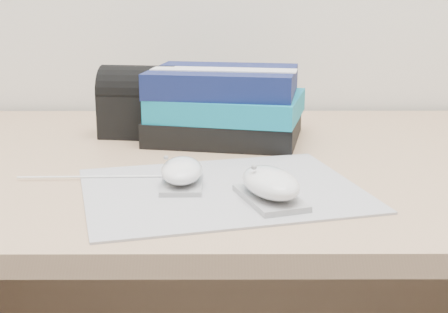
{
  "coord_description": "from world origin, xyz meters",
  "views": [
    {
      "loc": [
        -0.1,
        0.56,
        1.01
      ],
      "look_at": [
        -0.1,
        1.43,
        0.77
      ],
      "focal_mm": 50.0,
      "sensor_mm": 36.0,
      "label": 1
    }
  ],
  "objects_px": {
    "mouse_rear": "(182,173)",
    "pouch": "(139,102)",
    "mouse_front": "(270,185)",
    "desk": "(274,267)",
    "book_stack": "(226,105)"
  },
  "relations": [
    {
      "from": "desk",
      "to": "mouse_rear",
      "type": "relative_size",
      "value": 15.05
    },
    {
      "from": "desk",
      "to": "mouse_rear",
      "type": "height_order",
      "value": "mouse_rear"
    },
    {
      "from": "mouse_rear",
      "to": "mouse_front",
      "type": "relative_size",
      "value": 0.8
    },
    {
      "from": "mouse_front",
      "to": "book_stack",
      "type": "relative_size",
      "value": 0.43
    },
    {
      "from": "desk",
      "to": "mouse_front",
      "type": "height_order",
      "value": "mouse_front"
    },
    {
      "from": "desk",
      "to": "book_stack",
      "type": "xyz_separation_m",
      "value": [
        -0.09,
        0.06,
        0.3
      ]
    },
    {
      "from": "mouse_rear",
      "to": "pouch",
      "type": "xyz_separation_m",
      "value": [
        -0.1,
        0.33,
        0.04
      ]
    },
    {
      "from": "book_stack",
      "to": "pouch",
      "type": "height_order",
      "value": "same"
    },
    {
      "from": "mouse_rear",
      "to": "pouch",
      "type": "height_order",
      "value": "pouch"
    },
    {
      "from": "mouse_rear",
      "to": "book_stack",
      "type": "relative_size",
      "value": 0.34
    },
    {
      "from": "book_stack",
      "to": "pouch",
      "type": "bearing_deg",
      "value": 169.4
    },
    {
      "from": "mouse_rear",
      "to": "desk",
      "type": "bearing_deg",
      "value": 56.31
    },
    {
      "from": "mouse_rear",
      "to": "pouch",
      "type": "bearing_deg",
      "value": 107.06
    },
    {
      "from": "mouse_rear",
      "to": "book_stack",
      "type": "distance_m",
      "value": 0.31
    },
    {
      "from": "mouse_rear",
      "to": "pouch",
      "type": "distance_m",
      "value": 0.34
    }
  ]
}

